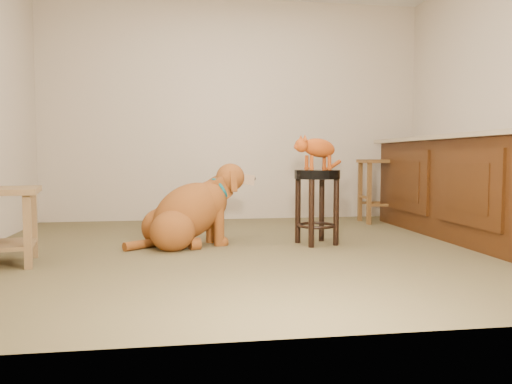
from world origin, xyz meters
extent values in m
cube|color=brown|center=(0.00, 0.00, 0.00)|extent=(4.50, 4.00, 0.01)
cube|color=beige|center=(0.00, 2.00, 1.30)|extent=(4.50, 0.04, 2.60)
cube|color=beige|center=(0.00, -2.00, 1.30)|extent=(4.50, 0.04, 2.60)
cube|color=#40210B|center=(1.95, 0.30, 0.45)|extent=(0.60, 2.50, 0.90)
cube|color=gray|center=(1.92, 0.30, 0.92)|extent=(0.70, 2.56, 0.04)
cube|color=black|center=(1.99, 0.30, 0.05)|extent=(0.52, 2.50, 0.10)
cube|color=#40210B|center=(1.64, -0.25, 0.50)|extent=(0.02, 0.90, 0.62)
cube|color=#40210B|center=(1.64, 0.85, 0.50)|extent=(0.02, 0.90, 0.62)
cube|color=#341A09|center=(1.63, -0.25, 0.50)|extent=(0.02, 0.60, 0.40)
cube|color=#341A09|center=(1.63, 0.85, 0.50)|extent=(0.02, 0.60, 0.40)
cylinder|color=black|center=(0.58, 0.30, 0.28)|extent=(0.05, 0.05, 0.56)
cylinder|color=black|center=(0.35, 0.24, 0.28)|extent=(0.05, 0.05, 0.56)
cylinder|color=black|center=(0.64, 0.07, 0.28)|extent=(0.05, 0.05, 0.56)
cylinder|color=black|center=(0.41, 0.01, 0.28)|extent=(0.05, 0.05, 0.56)
torus|color=black|center=(0.50, 0.15, 0.16)|extent=(0.40, 0.40, 0.03)
cylinder|color=black|center=(0.50, 0.15, 0.60)|extent=(0.39, 0.39, 0.08)
cube|color=brown|center=(1.73, 1.58, 0.34)|extent=(0.05, 0.05, 0.68)
cube|color=brown|center=(1.42, 1.59, 0.34)|extent=(0.05, 0.05, 0.68)
cube|color=brown|center=(1.72, 1.27, 0.34)|extent=(0.05, 0.05, 0.68)
cube|color=brown|center=(1.41, 1.28, 0.34)|extent=(0.05, 0.05, 0.68)
cube|color=brown|center=(1.57, 1.43, 0.70)|extent=(0.40, 0.40, 0.04)
cube|color=brown|center=(-1.72, -0.09, 0.25)|extent=(0.06, 0.06, 0.49)
cube|color=brown|center=(-1.65, -0.48, 0.25)|extent=(0.06, 0.06, 0.49)
cube|color=brown|center=(-1.88, -0.32, 0.14)|extent=(0.50, 0.50, 0.03)
ellipsoid|color=brown|center=(-0.80, 0.29, 0.16)|extent=(0.44, 0.40, 0.33)
ellipsoid|color=brown|center=(-0.71, 0.03, 0.16)|extent=(0.44, 0.40, 0.33)
cylinder|color=brown|center=(-0.64, 0.36, 0.04)|extent=(0.11, 0.12, 0.10)
cylinder|color=brown|center=(-0.54, 0.07, 0.04)|extent=(0.11, 0.12, 0.10)
ellipsoid|color=brown|center=(-0.59, 0.21, 0.29)|extent=(0.84, 0.61, 0.68)
ellipsoid|color=brown|center=(-0.40, 0.27, 0.37)|extent=(0.36, 0.38, 0.34)
cylinder|color=brown|center=(-0.39, 0.38, 0.20)|extent=(0.11, 0.11, 0.39)
cylinder|color=brown|center=(-0.33, 0.20, 0.20)|extent=(0.11, 0.11, 0.39)
sphere|color=brown|center=(-0.36, 0.39, 0.03)|extent=(0.10, 0.10, 0.10)
sphere|color=brown|center=(-0.30, 0.21, 0.03)|extent=(0.10, 0.10, 0.10)
cylinder|color=brown|center=(-0.32, 0.30, 0.48)|extent=(0.29, 0.24, 0.25)
ellipsoid|color=brown|center=(-0.22, 0.33, 0.57)|extent=(0.31, 0.29, 0.24)
cube|color=#9F8163|center=(-0.09, 0.37, 0.55)|extent=(0.19, 0.14, 0.11)
sphere|color=black|center=(-0.02, 0.40, 0.55)|extent=(0.06, 0.06, 0.06)
cube|color=brown|center=(-0.28, 0.43, 0.54)|extent=(0.07, 0.07, 0.18)
cube|color=brown|center=(-0.21, 0.22, 0.54)|extent=(0.07, 0.07, 0.18)
torus|color=#0C5661|center=(-0.32, 0.30, 0.47)|extent=(0.20, 0.25, 0.21)
cylinder|color=#D8BF4C|center=(-0.27, 0.32, 0.39)|extent=(0.02, 0.05, 0.05)
cylinder|color=brown|center=(-0.97, 0.14, 0.04)|extent=(0.29, 0.25, 0.07)
ellipsoid|color=#953B0E|center=(0.52, 0.16, 0.82)|extent=(0.35, 0.23, 0.20)
cylinder|color=#953B0E|center=(0.41, 0.18, 0.70)|extent=(0.03, 0.03, 0.12)
sphere|color=#953B0E|center=(0.41, 0.18, 0.65)|extent=(0.04, 0.04, 0.04)
cylinder|color=#953B0E|center=(0.43, 0.09, 0.70)|extent=(0.03, 0.03, 0.12)
sphere|color=#953B0E|center=(0.43, 0.09, 0.65)|extent=(0.04, 0.04, 0.04)
cylinder|color=#953B0E|center=(0.58, 0.22, 0.70)|extent=(0.03, 0.03, 0.12)
sphere|color=#953B0E|center=(0.58, 0.22, 0.65)|extent=(0.04, 0.04, 0.04)
cylinder|color=#953B0E|center=(0.60, 0.14, 0.70)|extent=(0.03, 0.03, 0.12)
sphere|color=#953B0E|center=(0.60, 0.14, 0.65)|extent=(0.04, 0.04, 0.04)
sphere|color=#953B0E|center=(0.35, 0.12, 0.84)|extent=(0.12, 0.12, 0.12)
sphere|color=#953B0E|center=(0.31, 0.10, 0.83)|extent=(0.04, 0.04, 0.04)
sphere|color=brown|center=(0.29, 0.10, 0.83)|extent=(0.02, 0.02, 0.02)
cone|color=#953B0E|center=(0.36, 0.15, 0.90)|extent=(0.06, 0.06, 0.06)
cone|color=#C66B60|center=(0.35, 0.15, 0.90)|extent=(0.03, 0.03, 0.03)
cone|color=#953B0E|center=(0.37, 0.09, 0.90)|extent=(0.06, 0.06, 0.06)
cone|color=#C66B60|center=(0.37, 0.08, 0.90)|extent=(0.03, 0.03, 0.03)
cylinder|color=#953B0E|center=(0.66, 0.24, 0.66)|extent=(0.21, 0.18, 0.11)
camera|label=1|loc=(-0.65, -3.95, 0.74)|focal=35.00mm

